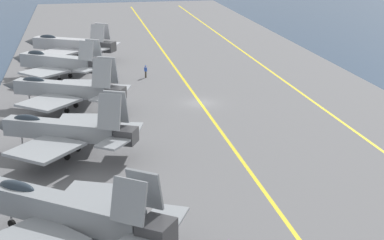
% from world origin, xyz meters
% --- Properties ---
extents(ground_plane, '(2000.00, 2000.00, 0.00)m').
position_xyz_m(ground_plane, '(0.00, 0.00, 0.00)').
color(ground_plane, navy).
extents(carrier_deck, '(207.89, 50.54, 0.40)m').
position_xyz_m(carrier_deck, '(0.00, 0.00, 0.20)').
color(carrier_deck, slate).
rests_on(carrier_deck, ground).
extents(deck_stripe_foul_line, '(187.10, 1.83, 0.01)m').
position_xyz_m(deck_stripe_foul_line, '(0.00, -13.90, 0.40)').
color(deck_stripe_foul_line, yellow).
rests_on(deck_stripe_foul_line, carrier_deck).
extents(deck_stripe_centerline, '(187.10, 0.36, 0.01)m').
position_xyz_m(deck_stripe_centerline, '(0.00, 0.00, 0.40)').
color(deck_stripe_centerline, yellow).
rests_on(deck_stripe_centerline, carrier_deck).
extents(parked_jet_second, '(13.65, 15.84, 6.12)m').
position_xyz_m(parked_jet_second, '(-31.32, 15.82, 2.80)').
color(parked_jet_second, gray).
rests_on(parked_jet_second, carrier_deck).
extents(parked_jet_third, '(13.67, 15.07, 6.54)m').
position_xyz_m(parked_jet_third, '(-14.61, 16.11, 2.88)').
color(parked_jet_third, gray).
rests_on(parked_jet_third, carrier_deck).
extents(parked_jet_fourth, '(13.68, 15.68, 6.65)m').
position_xyz_m(parked_jet_fourth, '(0.14, 16.30, 2.92)').
color(parked_jet_fourth, '#93999E').
rests_on(parked_jet_fourth, carrier_deck).
extents(parked_jet_fifth, '(13.21, 15.11, 6.04)m').
position_xyz_m(parked_jet_fifth, '(15.43, 17.32, 2.83)').
color(parked_jet_fifth, '#9EA3A8').
rests_on(parked_jet_fifth, carrier_deck).
extents(parked_jet_sixth, '(13.82, 16.09, 6.13)m').
position_xyz_m(parked_jet_sixth, '(28.65, 15.84, 2.86)').
color(parked_jet_sixth, '#A8AAAF').
rests_on(parked_jet_sixth, carrier_deck).
extents(crew_blue_vest, '(0.46, 0.41, 1.80)m').
position_xyz_m(crew_blue_vest, '(14.07, 5.14, 1.39)').
color(crew_blue_vest, '#383328').
rests_on(crew_blue_vest, carrier_deck).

